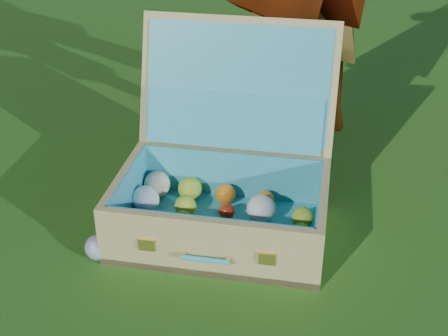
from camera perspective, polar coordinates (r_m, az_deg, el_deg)
ground at (r=1.83m, az=1.87°, el=-8.82°), size 60.00×60.00×0.00m
stray_ball at (r=1.86m, az=-11.46°, el=-7.13°), size 0.08×0.08×0.08m
suitcase at (r=1.93m, az=0.08°, el=-0.32°), size 0.67×0.65×0.59m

